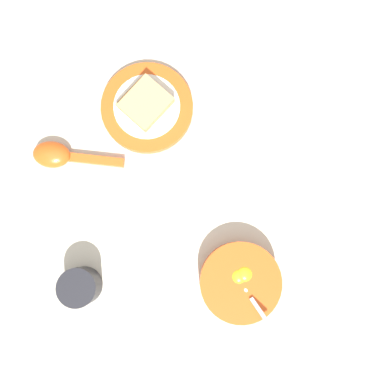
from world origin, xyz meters
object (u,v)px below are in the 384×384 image
at_px(toast_plate, 147,108).
at_px(egg_bowl, 240,282).
at_px(soup_spoon, 60,155).
at_px(toast_sandwich, 145,103).
at_px(drinking_cup, 80,287).

bearing_deg(toast_plate, egg_bowl, 169.84).
relative_size(egg_bowl, soup_spoon, 1.05).
bearing_deg(toast_plate, toast_sandwich, -9.42).
height_order(toast_plate, drinking_cup, drinking_cup).
relative_size(egg_bowl, toast_sandwich, 1.64).
bearing_deg(toast_sandwich, drinking_cup, 123.50).
xyz_separation_m(egg_bowl, soup_spoon, (0.39, 0.12, -0.01)).
bearing_deg(soup_spoon, egg_bowl, -162.71).
bearing_deg(toast_sandwich, soup_spoon, 82.50).
bearing_deg(drinking_cup, toast_sandwich, -56.50).
xyz_separation_m(egg_bowl, toast_plate, (0.36, -0.07, -0.02)).
distance_m(soup_spoon, drinking_cup, 0.25).
relative_size(toast_plate, soup_spoon, 1.21).
height_order(toast_plate, toast_sandwich, toast_sandwich).
relative_size(egg_bowl, drinking_cup, 2.20).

